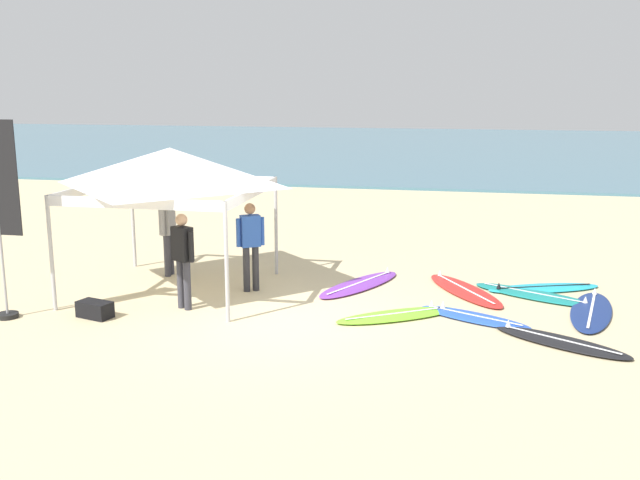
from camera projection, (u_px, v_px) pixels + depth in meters
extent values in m
plane|color=beige|center=(281.00, 320.00, 12.27)|extent=(80.00, 80.00, 0.00)
cube|color=teal|center=(418.00, 147.00, 44.48)|extent=(80.00, 36.00, 0.10)
cylinder|color=#B7B7BC|center=(51.00, 254.00, 12.59)|extent=(0.07, 0.07, 2.05)
cylinder|color=#B7B7BC|center=(227.00, 263.00, 11.98)|extent=(0.07, 0.07, 2.05)
cylinder|color=#B7B7BC|center=(133.00, 220.00, 15.65)|extent=(0.07, 0.07, 2.05)
cylinder|color=#B7B7BC|center=(276.00, 226.00, 15.03)|extent=(0.07, 0.07, 2.05)
cube|color=white|center=(134.00, 203.00, 12.09)|extent=(3.19, 0.03, 0.18)
cube|color=white|center=(201.00, 179.00, 15.14)|extent=(3.19, 0.03, 0.18)
cube|color=white|center=(93.00, 188.00, 13.92)|extent=(0.03, 3.19, 0.18)
cube|color=white|center=(253.00, 192.00, 13.31)|extent=(0.03, 3.19, 0.18)
pyramid|color=white|center=(170.00, 166.00, 13.52)|extent=(3.31, 3.31, 0.70)
ellipsoid|color=purple|center=(360.00, 284.00, 14.33)|extent=(1.70, 2.49, 0.07)
cube|color=white|center=(360.00, 282.00, 14.32)|extent=(0.98, 1.88, 0.01)
cone|color=white|center=(388.00, 270.00, 15.08)|extent=(0.09, 0.09, 0.12)
ellipsoid|color=#7AD12D|center=(396.00, 315.00, 12.42)|extent=(2.20, 1.69, 0.07)
cube|color=white|center=(396.00, 313.00, 12.41)|extent=(1.62, 1.05, 0.01)
cone|color=white|center=(443.00, 304.00, 12.72)|extent=(0.09, 0.09, 0.12)
ellipsoid|color=blue|center=(474.00, 317.00, 12.31)|extent=(2.05, 1.39, 0.07)
cube|color=white|center=(475.00, 315.00, 12.30)|extent=(1.56, 0.81, 0.01)
cone|color=white|center=(432.00, 303.00, 12.78)|extent=(0.09, 0.09, 0.12)
ellipsoid|color=#23B2CC|center=(544.00, 288.00, 14.07)|extent=(2.32, 1.37, 0.07)
cube|color=black|center=(544.00, 286.00, 14.06)|extent=(1.81, 0.72, 0.01)
cone|color=black|center=(499.00, 285.00, 13.90)|extent=(0.09, 0.09, 0.12)
ellipsoid|color=red|center=(465.00, 290.00, 13.91)|extent=(1.81, 2.47, 0.07)
cube|color=white|center=(465.00, 288.00, 13.90)|extent=(1.09, 1.83, 0.01)
cone|color=white|center=(440.00, 273.00, 14.83)|extent=(0.09, 0.09, 0.12)
ellipsoid|color=navy|center=(591.00, 312.00, 12.62)|extent=(1.17, 2.59, 0.07)
cube|color=white|center=(591.00, 309.00, 12.62)|extent=(0.47, 2.09, 0.01)
cone|color=white|center=(595.00, 291.00, 13.53)|extent=(0.09, 0.09, 0.12)
ellipsoid|color=black|center=(561.00, 342.00, 11.15)|extent=(2.18, 1.63, 0.07)
cube|color=white|center=(561.00, 339.00, 11.14)|extent=(1.62, 0.99, 0.01)
cone|color=white|center=(508.00, 323.00, 11.72)|extent=(0.09, 0.09, 0.12)
ellipsoid|color=#19847F|center=(534.00, 295.00, 13.63)|extent=(2.39, 1.70, 0.07)
cube|color=white|center=(534.00, 293.00, 13.63)|extent=(1.79, 1.01, 0.01)
cone|color=white|center=(586.00, 299.00, 13.00)|extent=(0.09, 0.09, 0.12)
cylinder|color=#383842|center=(187.00, 286.00, 12.76)|extent=(0.13, 0.13, 0.88)
cylinder|color=#383842|center=(181.00, 284.00, 12.87)|extent=(0.13, 0.13, 0.88)
cube|color=black|center=(182.00, 244.00, 12.66)|extent=(0.42, 0.37, 0.60)
sphere|color=tan|center=(181.00, 220.00, 12.57)|extent=(0.21, 0.21, 0.21)
cylinder|color=black|center=(191.00, 247.00, 12.51)|extent=(0.09, 0.09, 0.54)
cylinder|color=black|center=(174.00, 243.00, 12.81)|extent=(0.09, 0.09, 0.54)
cylinder|color=#2D2D33|center=(256.00, 268.00, 13.94)|extent=(0.13, 0.13, 0.88)
cylinder|color=#2D2D33|center=(247.00, 269.00, 13.89)|extent=(0.13, 0.13, 0.88)
cube|color=#2851B2|center=(250.00, 231.00, 13.76)|extent=(0.42, 0.37, 0.60)
sphere|color=#9E7051|center=(250.00, 209.00, 13.67)|extent=(0.21, 0.21, 0.21)
cylinder|color=#2851B2|center=(262.00, 231.00, 13.84)|extent=(0.09, 0.09, 0.54)
cylinder|color=#2851B2|center=(238.00, 233.00, 13.69)|extent=(0.09, 0.09, 0.54)
cylinder|color=#383842|center=(171.00, 254.00, 15.14)|extent=(0.13, 0.13, 0.88)
cylinder|color=#383842|center=(167.00, 256.00, 14.97)|extent=(0.13, 0.13, 0.88)
cube|color=gray|center=(167.00, 220.00, 14.90)|extent=(0.22, 0.36, 0.60)
sphere|color=beige|center=(166.00, 199.00, 14.81)|extent=(0.21, 0.21, 0.21)
cylinder|color=gray|center=(172.00, 218.00, 15.13)|extent=(0.09, 0.09, 0.54)
cylinder|color=gray|center=(163.00, 223.00, 14.68)|extent=(0.09, 0.09, 0.54)
cube|color=black|center=(7.00, 178.00, 11.86)|extent=(0.40, 0.02, 1.90)
cylinder|color=black|center=(8.00, 315.00, 12.40)|extent=(0.36, 0.36, 0.08)
cube|color=black|center=(95.00, 309.00, 12.40)|extent=(0.67, 0.48, 0.28)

